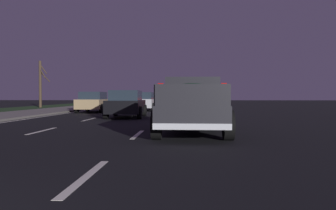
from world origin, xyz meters
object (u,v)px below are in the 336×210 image
object	(u,v)px
sedan_black	(126,104)
bare_tree_far	(41,83)
pickup_truck	(192,103)
sedan_red	(187,100)
sedan_silver	(144,101)
sedan_tan	(94,102)

from	to	relation	value
sedan_black	bare_tree_far	world-z (taller)	bare_tree_far
pickup_truck	sedan_red	world-z (taller)	pickup_truck
bare_tree_far	sedan_silver	bearing A→B (deg)	-121.28
sedan_silver	sedan_tan	size ratio (longest dim) A/B	1.00
sedan_silver	sedan_black	size ratio (longest dim) A/B	1.00
sedan_black	bare_tree_far	xyz separation A→B (m)	(16.48, 12.12, 1.83)
pickup_truck	sedan_tan	world-z (taller)	pickup_truck
bare_tree_far	sedan_black	bearing A→B (deg)	-143.66
sedan_red	sedan_silver	bearing A→B (deg)	165.69
sedan_silver	sedan_black	bearing A→B (deg)	-179.46
sedan_silver	bare_tree_far	world-z (taller)	bare_tree_far
sedan_black	sedan_tan	size ratio (longest dim) A/B	1.00
sedan_silver	sedan_tan	bearing A→B (deg)	129.88
sedan_black	pickup_truck	bearing A→B (deg)	-155.94
sedan_tan	sedan_black	bearing A→B (deg)	-150.18
sedan_silver	sedan_black	world-z (taller)	same
pickup_truck	sedan_tan	size ratio (longest dim) A/B	1.23
pickup_truck	bare_tree_far	world-z (taller)	bare_tree_far
pickup_truck	sedan_silver	bearing A→B (deg)	12.07
sedan_silver	bare_tree_far	bearing A→B (deg)	58.72
sedan_red	sedan_tan	bearing A→B (deg)	157.71
pickup_truck	bare_tree_far	distance (m)	29.18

